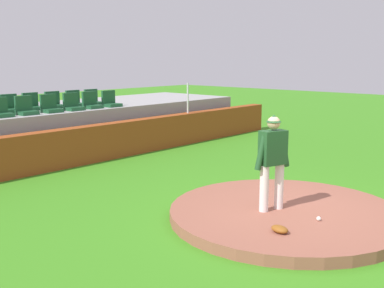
# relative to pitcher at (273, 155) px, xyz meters

# --- Properties ---
(ground_plane) EXTENTS (60.00, 60.00, 0.00)m
(ground_plane) POSITION_rel_pitcher_xyz_m (0.22, -0.17, -1.17)
(ground_plane) COLOR #3A851C
(pitchers_mound) EXTENTS (4.14, 4.14, 0.18)m
(pitchers_mound) POSITION_rel_pitcher_xyz_m (0.22, -0.17, -1.07)
(pitchers_mound) COLOR #905341
(pitchers_mound) RESTS_ON ground_plane
(pitcher) EXTENTS (0.74, 0.38, 1.69)m
(pitcher) POSITION_rel_pitcher_xyz_m (0.00, 0.00, 0.00)
(pitcher) COLOR silver
(pitcher) RESTS_ON pitchers_mound
(baseball) EXTENTS (0.07, 0.07, 0.07)m
(baseball) POSITION_rel_pitcher_xyz_m (0.03, -0.90, -0.95)
(baseball) COLOR white
(baseball) RESTS_ON pitchers_mound
(fielding_glove) EXTENTS (0.26, 0.34, 0.11)m
(fielding_glove) POSITION_rel_pitcher_xyz_m (-0.86, -0.70, -0.93)
(fielding_glove) COLOR brown
(fielding_glove) RESTS_ON pitchers_mound
(brick_barrier) EXTENTS (17.19, 0.40, 1.01)m
(brick_barrier) POSITION_rel_pitcher_xyz_m (0.22, 6.24, -0.66)
(brick_barrier) COLOR #924019
(brick_barrier) RESTS_ON ground_plane
(fence_post_right) EXTENTS (0.06, 0.06, 1.01)m
(fence_post_right) POSITION_rel_pitcher_xyz_m (4.67, 6.24, 0.35)
(fence_post_right) COLOR silver
(fence_post_right) RESTS_ON brick_barrier
(bleacher_platform) EXTENTS (15.26, 3.64, 1.33)m
(bleacher_platform) POSITION_rel_pitcher_xyz_m (0.22, 8.69, -0.50)
(bleacher_platform) COLOR #9A9999
(bleacher_platform) RESTS_ON ground_plane
(stadium_chair_1) EXTENTS (0.48, 0.44, 0.50)m
(stadium_chair_1) POSITION_rel_pitcher_xyz_m (-1.21, 7.41, 0.32)
(stadium_chair_1) COLOR #1B4E2C
(stadium_chair_1) RESTS_ON bleacher_platform
(stadium_chair_2) EXTENTS (0.48, 0.44, 0.50)m
(stadium_chair_2) POSITION_rel_pitcher_xyz_m (-0.51, 7.42, 0.32)
(stadium_chair_2) COLOR #1B4E2C
(stadium_chair_2) RESTS_ON bleacher_platform
(stadium_chair_3) EXTENTS (0.48, 0.44, 0.50)m
(stadium_chair_3) POSITION_rel_pitcher_xyz_m (0.23, 7.40, 0.32)
(stadium_chair_3) COLOR #1B4E2C
(stadium_chair_3) RESTS_ON bleacher_platform
(stadium_chair_4) EXTENTS (0.48, 0.44, 0.50)m
(stadium_chair_4) POSITION_rel_pitcher_xyz_m (0.95, 7.37, 0.32)
(stadium_chair_4) COLOR #1B4E2C
(stadium_chair_4) RESTS_ON bleacher_platform
(stadium_chair_5) EXTENTS (0.48, 0.44, 0.50)m
(stadium_chair_5) POSITION_rel_pitcher_xyz_m (1.64, 7.42, 0.32)
(stadium_chair_5) COLOR #1B4E2C
(stadium_chair_5) RESTS_ON bleacher_platform
(stadium_chair_6) EXTENTS (0.48, 0.44, 0.50)m
(stadium_chair_6) POSITION_rel_pitcher_xyz_m (2.33, 7.37, 0.32)
(stadium_chair_6) COLOR #1B4E2C
(stadium_chair_6) RESTS_ON bleacher_platform
(stadium_chair_9) EXTENTS (0.48, 0.44, 0.50)m
(stadium_chair_9) POSITION_rel_pitcher_xyz_m (-0.49, 8.27, 0.32)
(stadium_chair_9) COLOR #1B4E2C
(stadium_chair_9) RESTS_ON bleacher_platform
(stadium_chair_10) EXTENTS (0.48, 0.44, 0.50)m
(stadium_chair_10) POSITION_rel_pitcher_xyz_m (0.20, 8.32, 0.32)
(stadium_chair_10) COLOR #1B4E2C
(stadium_chair_10) RESTS_ON bleacher_platform
(stadium_chair_11) EXTENTS (0.48, 0.44, 0.50)m
(stadium_chair_11) POSITION_rel_pitcher_xyz_m (0.93, 8.32, 0.32)
(stadium_chair_11) COLOR #1B4E2C
(stadium_chair_11) RESTS_ON bleacher_platform
(stadium_chair_12) EXTENTS (0.48, 0.44, 0.50)m
(stadium_chair_12) POSITION_rel_pitcher_xyz_m (1.64, 8.30, 0.32)
(stadium_chair_12) COLOR #1B4E2C
(stadium_chair_12) RESTS_ON bleacher_platform
(stadium_chair_13) EXTENTS (0.48, 0.44, 0.50)m
(stadium_chair_13) POSITION_rel_pitcher_xyz_m (2.32, 8.27, 0.32)
(stadium_chair_13) COLOR #1B4E2C
(stadium_chair_13) RESTS_ON bleacher_platform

